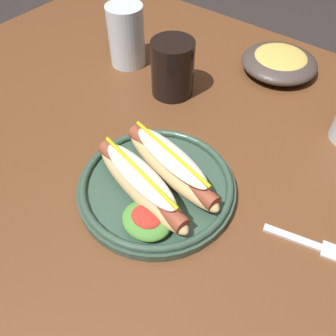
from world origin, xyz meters
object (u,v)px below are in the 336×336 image
(extra_cup, at_px, (126,36))
(side_bowl, at_px, (280,62))
(fork, at_px, (311,245))
(soda_cup, at_px, (173,68))
(hot_dog_plate, at_px, (156,182))

(extra_cup, xyz_separation_m, side_bowl, (0.29, 0.18, -0.04))
(fork, bearing_deg, extra_cup, 146.68)
(fork, bearing_deg, soda_cup, 143.12)
(soda_cup, height_order, side_bowl, soda_cup)
(soda_cup, distance_m, side_bowl, 0.25)
(side_bowl, bearing_deg, soda_cup, -124.21)
(side_bowl, bearing_deg, extra_cup, -147.91)
(soda_cup, height_order, extra_cup, extra_cup)
(hot_dog_plate, xyz_separation_m, extra_cup, (-0.30, 0.26, 0.04))
(fork, xyz_separation_m, extra_cup, (-0.54, 0.19, 0.06))
(hot_dog_plate, distance_m, extra_cup, 0.39)
(fork, xyz_separation_m, side_bowl, (-0.24, 0.38, 0.02))
(hot_dog_plate, distance_m, fork, 0.25)
(fork, distance_m, side_bowl, 0.45)
(fork, height_order, extra_cup, extra_cup)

